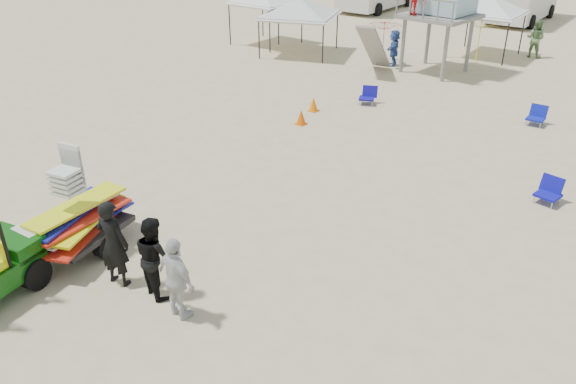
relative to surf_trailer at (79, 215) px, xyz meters
The scene contains 14 objects.
ground 3.03m from the surf_trailer, ahead, with size 140.00×140.00×0.00m, color beige.
surf_trailer is the anchor object (origin of this frame).
man_left 1.55m from the surf_trailer, 11.20° to the right, with size 0.66×0.43×1.80m, color black.
man_mid 2.37m from the surf_trailer, ahead, with size 0.79×0.61×1.62m, color black.
man_right 3.23m from the surf_trailer, ahead, with size 0.95×0.39×1.62m, color silver.
canopy_white_a 17.87m from the surf_trailer, 110.56° to the left, with size 4.08×4.08×2.97m.
umbrella_a 18.11m from the surf_trailer, 97.79° to the left, with size 1.95×1.98×1.79m, color red.
umbrella_b 20.28m from the surf_trailer, 86.63° to the left, with size 2.13×2.18×1.96m, color yellow.
cone_near 10.26m from the surf_trailer, 95.76° to the left, with size 0.34×0.34×0.50m, color orange.
cone_far 8.91m from the surf_trailer, 93.98° to the left, with size 0.34×0.34×0.50m, color #F45C07.
beach_chair_a 12.07m from the surf_trailer, 89.46° to the left, with size 0.69×0.76×0.64m.
beach_chair_b 10.99m from the surf_trailer, 47.76° to the left, with size 0.63×0.67×0.64m.
beach_chair_c 14.65m from the surf_trailer, 67.33° to the left, with size 0.54×0.58×0.64m.
distant_beachgoers 21.18m from the surf_trailer, 83.27° to the left, with size 17.03×12.52×1.72m.
Camera 1 is at (6.57, -5.22, 6.67)m, focal length 35.00 mm.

